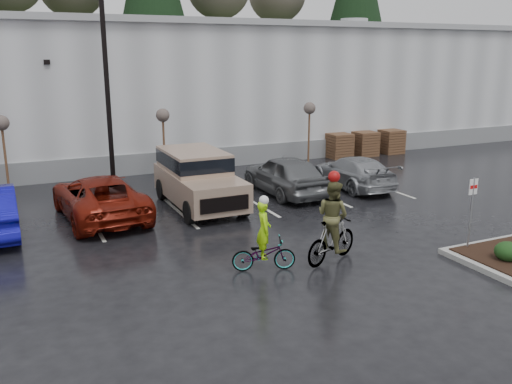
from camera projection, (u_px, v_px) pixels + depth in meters
name	position (u px, v px, depth m)	size (l,w,h in m)	color
ground	(362.00, 277.00, 13.84)	(120.00, 120.00, 0.00)	black
warehouse	(146.00, 86.00, 32.25)	(60.50, 15.50, 7.20)	#A9ACAE
wooded_ridge	(89.00, 80.00, 52.63)	(80.00, 25.00, 6.00)	#223B18
lamppost	(105.00, 50.00, 21.34)	(0.50, 1.00, 9.22)	black
sapling_west	(2.00, 127.00, 21.32)	(0.60, 0.60, 3.20)	#452D1B
sapling_mid	(163.00, 119.00, 23.97)	(0.60, 0.60, 3.20)	#452D1B
sapling_east	(309.00, 112.00, 27.03)	(0.60, 0.60, 3.20)	#452D1B
pallet_stack_a	(339.00, 146.00, 29.44)	(1.20, 1.20, 1.35)	#452D1B
pallet_stack_b	(365.00, 144.00, 30.13)	(1.20, 1.20, 1.35)	#452D1B
pallet_stack_c	(391.00, 141.00, 30.86)	(1.20, 1.20, 1.35)	#452D1B
shrub_a	(508.00, 251.00, 14.49)	(0.70, 0.70, 0.52)	black
fire_lane_sign	(472.00, 206.00, 15.22)	(0.30, 0.05, 2.20)	gray
car_red	(99.00, 197.00, 18.66)	(2.50, 5.42, 1.51)	maroon
suv_tan	(199.00, 180.00, 19.92)	(2.20, 5.10, 2.06)	gray
car_grey	(285.00, 175.00, 21.86)	(1.90, 4.72, 1.61)	slate
car_far_silver	(353.00, 172.00, 22.97)	(1.88, 4.61, 1.34)	#989C9F
cyclist_hivis	(264.00, 247.00, 14.16)	(1.78, 1.06, 2.04)	#3F3F44
cyclist_olive	(332.00, 230.00, 14.69)	(2.04, 1.22, 2.55)	#3F3F44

